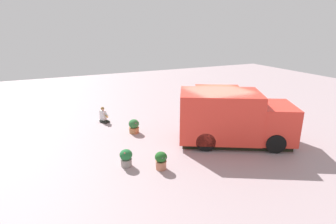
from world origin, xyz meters
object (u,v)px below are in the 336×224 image
(planter_flowering_far, at_px, (161,160))
(planter_flowering_near, at_px, (134,126))
(planter_flowering_side, at_px, (126,157))
(plaza_bench, at_px, (215,101))
(person_customer, at_px, (104,116))
(food_truck, at_px, (232,119))

(planter_flowering_far, bearing_deg, planter_flowering_near, -2.65)
(planter_flowering_far, xyz_separation_m, planter_flowering_side, (0.77, 1.12, -0.01))
(planter_flowering_far, bearing_deg, plaza_bench, -47.03)
(person_customer, xyz_separation_m, plaza_bench, (-0.06, -7.36, 0.06))
(plaza_bench, bearing_deg, planter_flowering_far, 132.97)
(food_truck, relative_size, person_customer, 6.17)
(planter_flowering_far, xyz_separation_m, plaza_bench, (6.03, -6.48, 0.02))
(person_customer, xyz_separation_m, planter_flowering_far, (-6.10, -0.88, 0.04))
(planter_flowering_near, bearing_deg, planter_flowering_side, 157.26)
(planter_flowering_side, bearing_deg, food_truck, -88.29)
(planter_flowering_side, bearing_deg, person_customer, -2.60)
(planter_flowering_side, bearing_deg, plaza_bench, -55.28)
(person_customer, bearing_deg, planter_flowering_side, 177.40)
(plaza_bench, bearing_deg, food_truck, 153.34)
(person_customer, distance_m, planter_flowering_far, 6.16)
(food_truck, height_order, planter_flowering_side, food_truck)
(planter_flowering_side, bearing_deg, planter_flowering_far, -124.28)
(planter_flowering_far, height_order, planter_flowering_side, planter_flowering_far)
(food_truck, xyz_separation_m, person_customer, (5.18, 4.79, -0.81))
(planter_flowering_near, xyz_separation_m, plaza_bench, (2.16, -6.30, 0.03))
(planter_flowering_far, bearing_deg, food_truck, -76.80)
(planter_flowering_side, bearing_deg, planter_flowering_near, -22.74)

